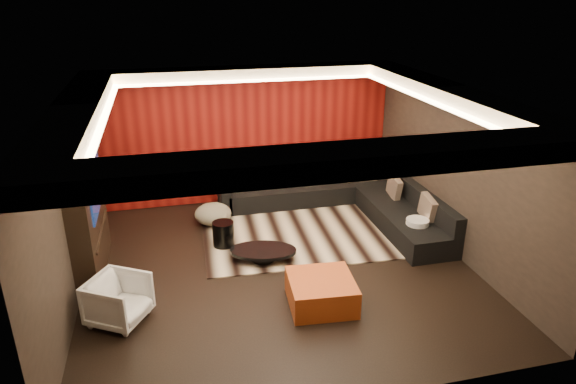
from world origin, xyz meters
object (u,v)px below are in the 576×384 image
object	(u,v)px
drum_stool	(223,234)
armchair	(118,300)
orange_ottoman	(321,292)
sectional_sofa	(343,199)
white_side_table	(416,232)
coffee_table	(263,254)

from	to	relation	value
drum_stool	armchair	distance (m)	2.44
orange_ottoman	sectional_sofa	xyz separation A→B (m)	(1.38, 3.01, 0.06)
drum_stool	armchair	world-z (taller)	armchair
drum_stool	white_side_table	world-z (taller)	white_side_table
coffee_table	white_side_table	xyz separation A→B (m)	(2.70, -0.10, 0.13)
drum_stool	sectional_sofa	size ratio (longest dim) A/B	0.12
white_side_table	coffee_table	bearing A→B (deg)	177.81
orange_ottoman	armchair	size ratio (longest dim) A/B	1.27
armchair	sectional_sofa	distance (m)	4.95
orange_ottoman	sectional_sofa	world-z (taller)	sectional_sofa
coffee_table	armchair	distance (m)	2.49
drum_stool	orange_ottoman	world-z (taller)	drum_stool
white_side_table	sectional_sofa	size ratio (longest dim) A/B	0.13
sectional_sofa	armchair	bearing A→B (deg)	-146.48
drum_stool	white_side_table	bearing A→B (deg)	-13.04
drum_stool	orange_ottoman	xyz separation A→B (m)	(1.13, -2.09, -0.04)
drum_stool	orange_ottoman	size ratio (longest dim) A/B	0.48
white_side_table	drum_stool	bearing A→B (deg)	166.96
white_side_table	sectional_sofa	bearing A→B (deg)	114.50
armchair	sectional_sofa	size ratio (longest dim) A/B	0.20
coffee_table	drum_stool	size ratio (longest dim) A/B	2.51
armchair	sectional_sofa	bearing A→B (deg)	-25.19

